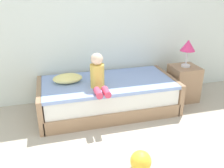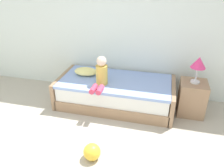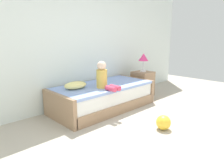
# 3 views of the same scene
# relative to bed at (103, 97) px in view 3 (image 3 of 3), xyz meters

# --- Properties ---
(ground_plane) EXTENTS (9.20, 9.20, 0.00)m
(ground_plane) POSITION_rel_bed_xyz_m (-0.16, -2.00, -0.25)
(ground_plane) COLOR #B2A899
(wall_rear) EXTENTS (7.20, 0.10, 2.90)m
(wall_rear) POSITION_rel_bed_xyz_m (-0.16, 0.60, 1.20)
(wall_rear) COLOR silver
(wall_rear) RESTS_ON ground
(bed) EXTENTS (2.11, 1.00, 0.50)m
(bed) POSITION_rel_bed_xyz_m (0.00, 0.00, 0.00)
(bed) COLOR #997556
(bed) RESTS_ON ground
(nightstand) EXTENTS (0.44, 0.44, 0.60)m
(nightstand) POSITION_rel_bed_xyz_m (1.35, 0.04, 0.05)
(nightstand) COLOR #997556
(nightstand) RESTS_ON ground
(table_lamp) EXTENTS (0.24, 0.24, 0.45)m
(table_lamp) POSITION_rel_bed_xyz_m (1.35, 0.04, 0.69)
(table_lamp) COLOR silver
(table_lamp) RESTS_ON nightstand
(child_figure) EXTENTS (0.20, 0.51, 0.50)m
(child_figure) POSITION_rel_bed_xyz_m (-0.20, -0.23, 0.46)
(child_figure) COLOR gold
(child_figure) RESTS_ON bed
(pillow) EXTENTS (0.44, 0.30, 0.13)m
(pillow) POSITION_rel_bed_xyz_m (-0.60, 0.10, 0.32)
(pillow) COLOR #F2E58C
(pillow) RESTS_ON bed
(toy_ball) EXTENTS (0.23, 0.23, 0.23)m
(toy_ball) POSITION_rel_bed_xyz_m (0.01, -1.40, -0.13)
(toy_ball) COLOR yellow
(toy_ball) RESTS_ON ground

